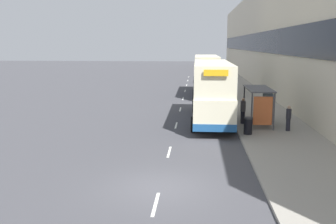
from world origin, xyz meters
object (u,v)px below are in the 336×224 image
double_decker_bus_ahead (206,74)px  car_0 (205,77)px  pedestrian_at_shelter (243,110)px  litter_bin (248,126)px  pedestrian_1 (288,118)px  double_decker_bus_near (212,91)px  bus_shelter (262,100)px

double_decker_bus_ahead → car_0: (0.08, 12.97, -1.40)m
double_decker_bus_ahead → pedestrian_at_shelter: (2.16, -15.94, -1.23)m
litter_bin → pedestrian_1: bearing=22.4°
pedestrian_at_shelter → double_decker_bus_near: bearing=153.1°
double_decker_bus_ahead → pedestrian_at_shelter: bearing=-82.3°
double_decker_bus_near → bus_shelter: bearing=-23.4°
double_decker_bus_near → pedestrian_at_shelter: size_ratio=5.95×
bus_shelter → pedestrian_at_shelter: 1.47m
pedestrian_1 → bus_shelter: bearing=130.2°
double_decker_bus_near → litter_bin: double_decker_bus_near is taller
bus_shelter → litter_bin: 3.28m
pedestrian_at_shelter → pedestrian_1: size_ratio=1.11×
pedestrian_1 → litter_bin: (-2.65, -1.10, -0.30)m
bus_shelter → pedestrian_1: bus_shelter is taller
double_decker_bus_ahead → car_0: size_ratio=2.54×
double_decker_bus_ahead → car_0: double_decker_bus_ahead is taller
double_decker_bus_near → litter_bin: (2.08, -4.22, -1.62)m
double_decker_bus_near → car_0: 27.87m
double_decker_bus_ahead → pedestrian_at_shelter: size_ratio=5.91×
pedestrian_at_shelter → pedestrian_1: bearing=-38.1°
double_decker_bus_near → car_0: (0.04, 27.84, -1.40)m
bus_shelter → double_decker_bus_ahead: double_decker_bus_ahead is taller
double_decker_bus_near → pedestrian_at_shelter: bearing=-26.9°
car_0 → pedestrian_1: size_ratio=2.58×
litter_bin → car_0: bearing=93.6°
pedestrian_1 → litter_bin: size_ratio=1.55×
bus_shelter → double_decker_bus_ahead: bearing=101.6°
car_0 → pedestrian_1: bearing=-81.4°
bus_shelter → litter_bin: bearing=-113.7°
car_0 → pedestrian_at_shelter: pedestrian_at_shelter is taller
double_decker_bus_near → double_decker_bus_ahead: (-0.04, 14.86, -0.00)m
car_0 → litter_bin: (2.04, -32.05, -0.22)m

